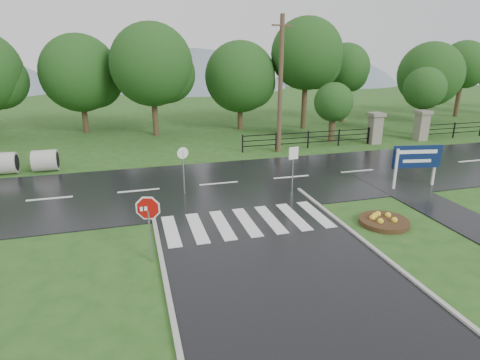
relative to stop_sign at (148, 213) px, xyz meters
name	(u,v)px	position (x,y,z in m)	size (l,w,h in m)	color
ground	(297,293)	(3.85, -2.98, -1.69)	(120.00, 120.00, 0.00)	#254E1A
main_road	(219,184)	(3.85, 7.02, -1.69)	(90.00, 8.00, 0.04)	black
walkway	(442,210)	(12.35, 1.02, -1.69)	(2.20, 11.00, 0.04)	black
crosswalk	(247,222)	(3.85, 2.02, -1.63)	(6.50, 2.80, 0.02)	silver
pillar_west	(375,127)	(16.85, 13.02, -0.52)	(1.00, 1.00, 2.24)	gray
pillar_east	(422,125)	(20.85, 13.02, -0.52)	(1.00, 1.00, 2.24)	gray
fence_west	(308,138)	(11.60, 13.02, -0.97)	(9.58, 0.08, 1.20)	black
hills	(174,170)	(7.35, 62.02, -17.23)	(102.00, 48.00, 48.00)	slate
treeline	(193,131)	(4.85, 21.02, -1.69)	(83.20, 5.20, 10.00)	#163D13
stop_sign	(148,213)	(0.00, 0.00, 0.00)	(1.03, 0.31, 2.41)	#939399
estate_billboard	(417,159)	(13.10, 3.89, -0.21)	(2.44, 0.49, 2.16)	silver
flower_bed	(384,221)	(9.06, 0.47, -1.55)	(1.94, 1.94, 0.39)	#332111
reg_sign_small	(293,160)	(7.07, 5.05, -0.13)	(0.49, 0.07, 2.21)	#939399
reg_sign_round	(183,165)	(1.93, 5.90, -0.23)	(0.53, 0.16, 2.34)	#939399
utility_pole_east	(280,85)	(9.22, 12.52, 2.69)	(1.50, 0.51, 8.64)	#473523
entrance_tree_left	(334,102)	(14.19, 14.52, 1.19)	(2.83, 2.83, 4.33)	#3D2B1C
entrance_tree_right	(425,89)	(21.92, 14.52, 1.97)	(3.19, 3.19, 5.29)	#3D2B1C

